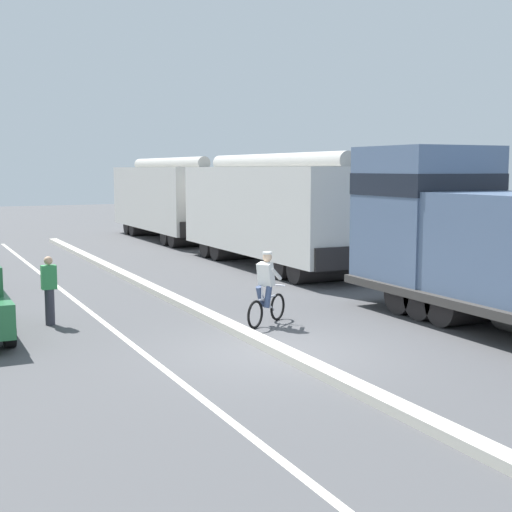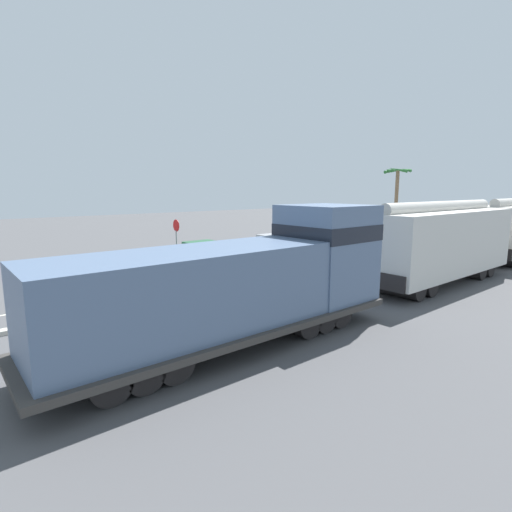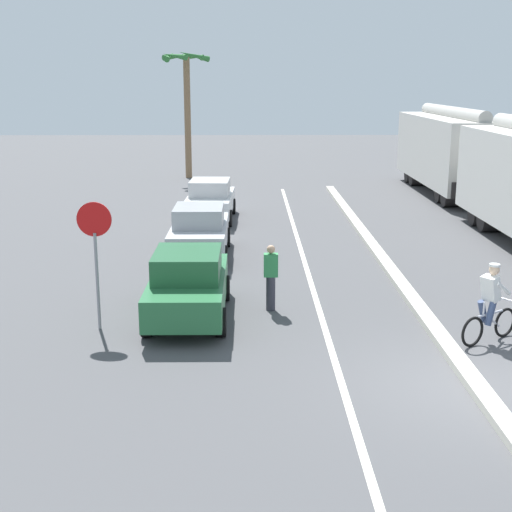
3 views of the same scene
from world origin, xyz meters
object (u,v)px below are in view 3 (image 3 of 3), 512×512
(parked_car_green, at_px, (188,284))
(pedestrian_by_cars, at_px, (271,277))
(parked_car_silver, at_px, (199,231))
(parked_car_white, at_px, (210,200))
(hopper_car_middle, at_px, (450,151))
(stop_sign, at_px, (95,241))
(cyclist, at_px, (490,305))
(palm_tree_near, at_px, (187,84))

(parked_car_green, bearing_deg, pedestrian_by_cars, 14.67)
(parked_car_silver, bearing_deg, parked_car_white, 89.71)
(hopper_car_middle, bearing_deg, pedestrian_by_cars, -117.03)
(hopper_car_middle, relative_size, pedestrian_by_cars, 6.54)
(parked_car_green, xyz_separation_m, stop_sign, (-1.94, -0.77, 1.21))
(hopper_car_middle, xyz_separation_m, stop_sign, (-13.06, -19.27, -0.05))
(stop_sign, distance_m, pedestrian_by_cars, 4.25)
(hopper_car_middle, height_order, pedestrian_by_cars, hopper_car_middle)
(cyclist, height_order, palm_tree_near, palm_tree_near)
(stop_sign, bearing_deg, hopper_car_middle, 55.87)
(parked_car_white, distance_m, stop_sign, 12.86)
(hopper_car_middle, bearing_deg, parked_car_silver, -131.90)
(parked_car_silver, distance_m, palm_tree_near, 19.09)
(parked_car_white, bearing_deg, cyclist, -64.07)
(parked_car_green, bearing_deg, parked_car_silver, 91.36)
(parked_car_green, bearing_deg, hopper_car_middle, 59.00)
(cyclist, bearing_deg, parked_car_green, 165.41)
(parked_car_white, xyz_separation_m, pedestrian_by_cars, (2.05, -11.40, 0.03))
(hopper_car_middle, height_order, parked_car_white, hopper_car_middle)
(parked_car_silver, bearing_deg, stop_sign, -104.98)
(stop_sign, bearing_deg, parked_car_white, 81.79)
(cyclist, distance_m, stop_sign, 8.57)
(parked_car_silver, relative_size, parked_car_white, 0.99)
(stop_sign, xyz_separation_m, pedestrian_by_cars, (3.88, 1.27, -1.18))
(parked_car_silver, distance_m, cyclist, 10.13)
(palm_tree_near, relative_size, pedestrian_by_cars, 4.33)
(parked_car_green, distance_m, parked_car_silver, 5.96)
(parked_car_white, relative_size, palm_tree_near, 0.61)
(parked_car_silver, xyz_separation_m, stop_sign, (-1.80, -6.72, 1.21))
(parked_car_green, distance_m, parked_car_white, 11.91)
(parked_car_silver, bearing_deg, cyclist, -49.02)
(parked_car_white, height_order, cyclist, cyclist)
(hopper_car_middle, distance_m, pedestrian_by_cars, 20.24)
(palm_tree_near, bearing_deg, hopper_car_middle, -24.33)
(parked_car_white, bearing_deg, hopper_car_middle, 30.42)
(hopper_car_middle, bearing_deg, cyclist, -102.88)
(parked_car_white, xyz_separation_m, cyclist, (6.61, -13.60, 0.00))
(stop_sign, bearing_deg, parked_car_green, 21.55)
(parked_car_silver, xyz_separation_m, cyclist, (6.64, -7.65, 0.00))
(parked_car_green, xyz_separation_m, palm_tree_near, (-2.01, 24.44, 4.38))
(parked_car_green, relative_size, pedestrian_by_cars, 2.60)
(hopper_car_middle, bearing_deg, palm_tree_near, 155.67)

